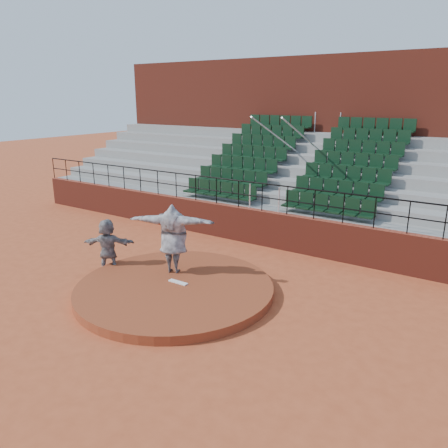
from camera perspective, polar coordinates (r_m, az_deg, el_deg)
The scene contains 9 objects.
ground at distance 12.46m, azimuth -6.42°, elevation -8.91°, with size 90.00×90.00×0.00m, color #B04B27.
pitchers_mound at distance 12.41m, azimuth -6.44°, elevation -8.39°, with size 5.50×5.50×0.25m, color brown.
pitching_rubber at distance 12.46m, azimuth -6.02°, elevation -7.57°, with size 0.60×0.15×0.03m, color white.
boundary_wall at distance 16.12m, azimuth 4.90°, elevation -0.47°, with size 24.00×0.30×1.30m, color maroon.
wall_railing at distance 15.77m, azimuth 5.02°, elevation 4.33°, with size 24.04×0.05×1.03m.
seating_deck at distance 19.11m, azimuth 10.23°, elevation 4.45°, with size 24.00×5.97×4.63m.
press_box_facade at distance 22.48m, azimuth 14.62°, elevation 11.38°, with size 24.00×3.00×7.10m, color maroon.
pitcher at distance 12.89m, azimuth -6.67°, elevation -1.90°, with size 2.55×0.69×2.07m, color black.
fielder at distance 14.01m, azimuth -14.92°, elevation -2.72°, with size 1.58×0.50×1.70m, color black.
Camera 1 is at (7.32, -8.59, 5.30)m, focal length 35.00 mm.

